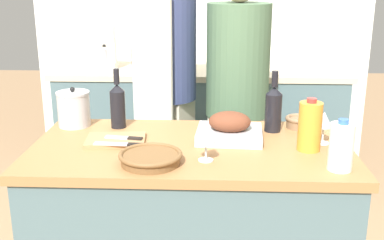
# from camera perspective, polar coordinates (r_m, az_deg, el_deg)

# --- Properties ---
(kitchen_island) EXTENTS (1.38, 0.74, 0.86)m
(kitchen_island) POSITION_cam_1_polar(r_m,az_deg,el_deg) (2.27, -0.13, -13.23)
(kitchen_island) COLOR #4C666B
(kitchen_island) RESTS_ON ground_plane
(back_counter) EXTENTS (2.10, 0.60, 0.91)m
(back_counter) POSITION_cam_1_polar(r_m,az_deg,el_deg) (3.63, 0.97, -0.97)
(back_counter) COLOR #4C666B
(back_counter) RESTS_ON ground_plane
(back_wall) EXTENTS (2.60, 0.10, 2.55)m
(back_wall) POSITION_cam_1_polar(r_m,az_deg,el_deg) (3.81, 1.18, 12.45)
(back_wall) COLOR silver
(back_wall) RESTS_ON ground_plane
(roasting_pan) EXTENTS (0.30, 0.27, 0.13)m
(roasting_pan) POSITION_cam_1_polar(r_m,az_deg,el_deg) (2.15, 4.46, -1.04)
(roasting_pan) COLOR #BCBCC1
(roasting_pan) RESTS_ON kitchen_island
(wicker_basket) EXTENTS (0.25, 0.25, 0.05)m
(wicker_basket) POSITION_cam_1_polar(r_m,az_deg,el_deg) (1.88, -4.94, -4.45)
(wicker_basket) COLOR brown
(wicker_basket) RESTS_ON kitchen_island
(cutting_board) EXTENTS (0.27, 0.20, 0.02)m
(cutting_board) POSITION_cam_1_polar(r_m,az_deg,el_deg) (2.15, -9.04, -2.37)
(cutting_board) COLOR #AD7F51
(cutting_board) RESTS_ON kitchen_island
(stock_pot) EXTENTS (0.16, 0.16, 0.19)m
(stock_pot) POSITION_cam_1_polar(r_m,az_deg,el_deg) (2.40, -13.84, 1.30)
(stock_pot) COLOR #B7B7BC
(stock_pot) RESTS_ON kitchen_island
(mixing_bowl) EXTENTS (0.13, 0.13, 0.06)m
(mixing_bowl) POSITION_cam_1_polar(r_m,az_deg,el_deg) (2.37, 12.51, -0.18)
(mixing_bowl) COLOR #846647
(mixing_bowl) RESTS_ON kitchen_island
(juice_jug) EXTENTS (0.10, 0.10, 0.22)m
(juice_jug) POSITION_cam_1_polar(r_m,az_deg,el_deg) (2.06, 13.79, -0.71)
(juice_jug) COLOR orange
(juice_jug) RESTS_ON kitchen_island
(milk_jug) EXTENTS (0.09, 0.09, 0.20)m
(milk_jug) POSITION_cam_1_polar(r_m,az_deg,el_deg) (1.88, 17.26, -3.02)
(milk_jug) COLOR white
(milk_jug) RESTS_ON kitchen_island
(wine_bottle_green) EXTENTS (0.08, 0.08, 0.29)m
(wine_bottle_green) POSITION_cam_1_polar(r_m,az_deg,el_deg) (2.27, 9.63, 1.45)
(wine_bottle_green) COLOR black
(wine_bottle_green) RESTS_ON kitchen_island
(wine_bottle_dark) EXTENTS (0.07, 0.07, 0.29)m
(wine_bottle_dark) POSITION_cam_1_polar(r_m,az_deg,el_deg) (2.32, -8.80, 1.82)
(wine_bottle_dark) COLOR black
(wine_bottle_dark) RESTS_ON kitchen_island
(wine_glass_left) EXTENTS (0.07, 0.07, 0.14)m
(wine_glass_left) POSITION_cam_1_polar(r_m,az_deg,el_deg) (1.88, 1.67, -2.00)
(wine_glass_left) COLOR silver
(wine_glass_left) RESTS_ON kitchen_island
(wine_glass_right) EXTENTS (0.07, 0.07, 0.14)m
(wine_glass_right) POSITION_cam_1_polar(r_m,az_deg,el_deg) (2.15, 15.38, -0.04)
(wine_glass_right) COLOR silver
(wine_glass_right) RESTS_ON kitchen_island
(knife_chef) EXTENTS (0.24, 0.04, 0.01)m
(knife_chef) POSITION_cam_1_polar(r_m,az_deg,el_deg) (2.05, -8.15, -2.87)
(knife_chef) COLOR #B7B7BC
(knife_chef) RESTS_ON cutting_board
(knife_paring) EXTENTS (0.17, 0.05, 0.01)m
(knife_paring) POSITION_cam_1_polar(r_m,az_deg,el_deg) (2.13, -7.93, -2.11)
(knife_paring) COLOR #B7B7BC
(knife_paring) RESTS_ON cutting_board
(stand_mixer) EXTENTS (0.18, 0.14, 0.30)m
(stand_mixer) POSITION_cam_1_polar(r_m,az_deg,el_deg) (3.53, -10.46, 7.96)
(stand_mixer) COLOR silver
(stand_mixer) RESTS_ON back_counter
(condiment_bottle_tall) EXTENTS (0.06, 0.06, 0.15)m
(condiment_bottle_tall) POSITION_cam_1_polar(r_m,az_deg,el_deg) (3.75, -10.33, 7.58)
(condiment_bottle_tall) COLOR #B28E2D
(condiment_bottle_tall) RESTS_ON back_counter
(condiment_bottle_short) EXTENTS (0.06, 0.06, 0.20)m
(condiment_bottle_short) POSITION_cam_1_polar(r_m,az_deg,el_deg) (3.40, -1.86, 7.31)
(condiment_bottle_short) COLOR #234C28
(condiment_bottle_short) RESTS_ON back_counter
(condiment_bottle_extra) EXTENTS (0.06, 0.06, 0.15)m
(condiment_bottle_extra) POSITION_cam_1_polar(r_m,az_deg,el_deg) (3.66, -6.75, 7.52)
(condiment_bottle_extra) COLOR maroon
(condiment_bottle_extra) RESTS_ON back_counter
(person_cook_aproned) EXTENTS (0.36, 0.38, 1.79)m
(person_cook_aproned) POSITION_cam_1_polar(r_m,az_deg,el_deg) (2.84, -2.95, 5.27)
(person_cook_aproned) COLOR beige
(person_cook_aproned) RESTS_ON ground_plane
(person_cook_guest) EXTENTS (0.36, 0.36, 1.61)m
(person_cook_guest) POSITION_cam_1_polar(r_m,az_deg,el_deg) (2.84, 5.36, 2.80)
(person_cook_guest) COLOR beige
(person_cook_guest) RESTS_ON ground_plane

